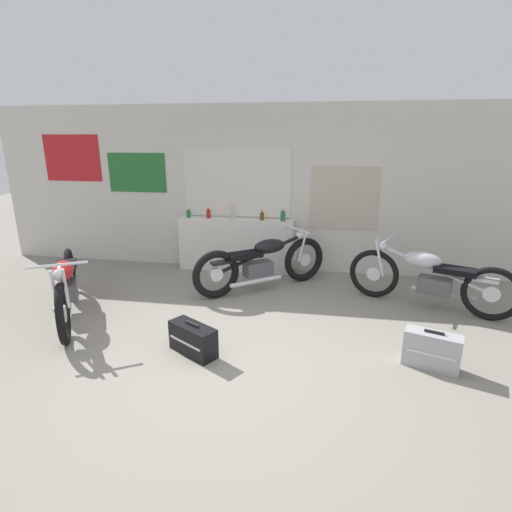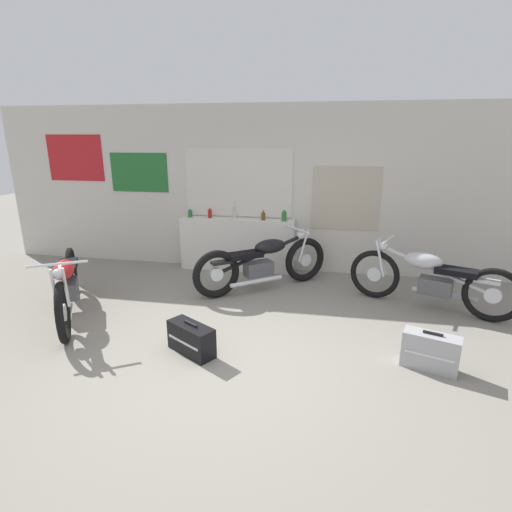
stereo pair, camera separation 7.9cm
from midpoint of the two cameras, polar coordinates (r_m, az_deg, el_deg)
The scene contains 13 objects.
ground_plane at distance 4.32m, azimuth -4.60°, elevation -15.10°, with size 24.00×24.00×0.00m, color gray.
wall_back at distance 6.88m, azimuth 1.52°, elevation 9.45°, with size 10.00×0.07×2.80m.
sill_counter at distance 6.99m, azimuth -3.21°, elevation 1.63°, with size 2.00×0.28×0.92m.
bottle_leftmost at distance 7.11m, azimuth -9.92°, elevation 6.05°, with size 0.08×0.08×0.16m.
bottle_left_center at distance 6.99m, azimuth -7.13°, elevation 6.09°, with size 0.07×0.07×0.19m.
bottle_center at distance 6.87m, azimuth -3.69°, elevation 6.37°, with size 0.06×0.06×0.29m.
bottle_right_center at distance 6.76m, azimuth 0.53°, elevation 5.77°, with size 0.07×0.07×0.17m.
bottle_rightmost at distance 6.70m, azimuth 3.53°, elevation 5.81°, with size 0.08×0.08×0.21m.
motorcycle_silver at distance 5.90m, azimuth 23.20°, elevation -2.84°, with size 2.08×0.97×0.91m.
motorcycle_black at distance 6.09m, azimuth 0.55°, elevation -0.95°, with size 1.85×1.47×0.90m.
motorcycle_red at distance 5.74m, azimuth -25.86°, elevation -3.74°, with size 1.23×1.97×0.91m.
hard_case_black at distance 4.48m, azimuth -9.50°, elevation -11.64°, with size 0.60×0.49×0.36m.
hard_case_silver at distance 4.52m, azimuth 23.35°, elevation -12.24°, with size 0.58×0.37×0.40m.
Camera 1 is at (0.91, -3.56, 2.28)m, focal length 28.00 mm.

